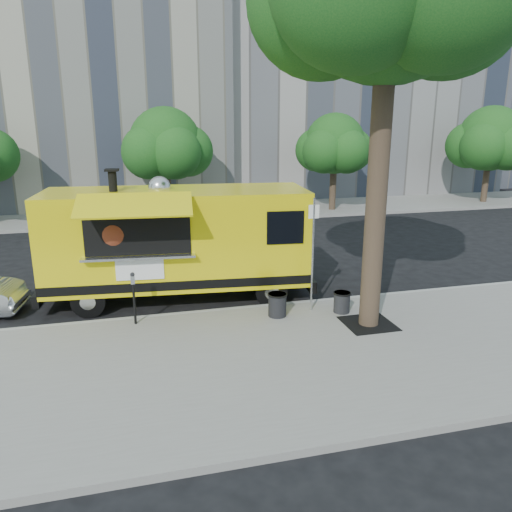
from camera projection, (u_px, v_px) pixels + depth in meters
The scene contains 14 objects.
ground at pixel (241, 300), 14.41m from camera, with size 120.00×120.00×0.00m, color black.
sidewalk at pixel (283, 361), 10.66m from camera, with size 60.00×6.00×0.15m, color gray.
curb at pixel (249, 309), 13.52m from camera, with size 60.00×0.14×0.16m, color #999993.
far_sidewalk at pixel (186, 214), 26.99m from camera, with size 60.00×5.00×0.15m, color gray.
building_mid at pixel (332, 47), 36.07m from camera, with size 20.00×14.00×20.00m, color gray.
tree_well at pixel (368, 324), 12.38m from camera, with size 1.20×1.20×0.02m, color black.
far_tree_b at pixel (165, 144), 25.00m from camera, with size 3.60×3.60×5.50m.
far_tree_c at pixel (335, 144), 26.90m from camera, with size 3.24×3.24×5.21m.
far_tree_d at pixel (491, 139), 29.43m from camera, with size 3.78×3.78×5.64m.
sign_post at pixel (313, 248), 12.84m from camera, with size 0.28×0.06×3.00m.
parking_meter at pixel (134, 292), 12.17m from camera, with size 0.11×0.11×1.33m.
food_truck at pixel (177, 240), 14.06m from camera, with size 7.74×3.85×3.75m.
trash_bin_left at pixel (277, 304), 12.80m from camera, with size 0.50×0.50×0.60m.
trash_bin_right at pixel (342, 301), 13.05m from camera, with size 0.46×0.46×0.55m.
Camera 1 is at (-2.95, -13.22, 5.09)m, focal length 35.00 mm.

